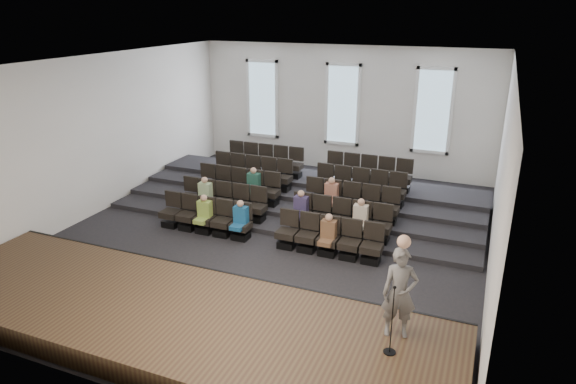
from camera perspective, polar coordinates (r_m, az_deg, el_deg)
name	(u,v)px	position (r m, az deg, el deg)	size (l,w,h in m)	color
ground	(272,235)	(15.27, -1.78, -4.76)	(14.00, 14.00, 0.00)	black
ceiling	(270,61)	(13.94, -2.01, 14.29)	(12.00, 14.00, 0.02)	white
wall_back	(343,109)	(20.84, 6.11, 9.12)	(12.00, 0.04, 5.00)	white
wall_front	(93,263)	(8.90, -20.82, -7.35)	(12.00, 0.04, 5.00)	white
wall_left	(100,134)	(17.67, -20.12, 6.05)	(0.04, 14.00, 5.00)	white
wall_right	(502,179)	(13.23, 22.66, 1.31)	(0.04, 14.00, 5.00)	white
stage	(173,319)	(11.27, -12.70, -13.57)	(11.80, 3.60, 0.50)	#44331D
stage_lip	(215,279)	(12.52, -8.08, -9.59)	(11.80, 0.06, 0.52)	black
risers	(309,194)	(17.91, 2.33, -0.26)	(11.80, 4.80, 0.60)	black
seating_rows	(291,196)	(16.32, 0.39, -0.49)	(6.80, 4.70, 1.67)	black
windows	(342,105)	(20.74, 6.07, 9.63)	(8.44, 0.10, 3.24)	white
audience	(276,206)	(15.22, -1.33, -1.52)	(5.45, 2.64, 1.10)	#8DAA44
speaker	(400,293)	(9.88, 12.30, -10.91)	(0.65, 0.43, 1.79)	#5C5957
mic_stand	(391,333)	(9.64, 11.37, -15.14)	(0.23, 0.23, 1.37)	black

